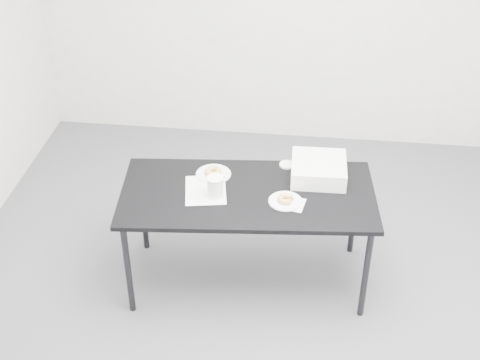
# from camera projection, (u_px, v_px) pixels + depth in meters

# --- Properties ---
(floor) EXTENTS (4.00, 4.00, 0.00)m
(floor) POSITION_uv_depth(u_px,v_px,m) (254.00, 291.00, 4.33)
(floor) COLOR #4D4D52
(floor) RESTS_ON ground
(table) EXTENTS (1.60, 0.86, 0.70)m
(table) POSITION_uv_depth(u_px,v_px,m) (248.00, 200.00, 4.06)
(table) COLOR black
(table) RESTS_ON floor
(scorecard) EXTENTS (0.29, 0.35, 0.00)m
(scorecard) POSITION_uv_depth(u_px,v_px,m) (206.00, 190.00, 4.05)
(scorecard) COLOR white
(scorecard) RESTS_ON table
(logo_patch) EXTENTS (0.06, 0.06, 0.00)m
(logo_patch) POSITION_uv_depth(u_px,v_px,m) (220.00, 181.00, 4.12)
(logo_patch) COLOR green
(logo_patch) RESTS_ON scorecard
(pen) EXTENTS (0.09, 0.12, 0.01)m
(pen) POSITION_uv_depth(u_px,v_px,m) (216.00, 182.00, 4.11)
(pen) COLOR #0C8681
(pen) RESTS_ON scorecard
(napkin) EXTENTS (0.16, 0.16, 0.00)m
(napkin) POSITION_uv_depth(u_px,v_px,m) (292.00, 204.00, 3.94)
(napkin) COLOR white
(napkin) RESTS_ON table
(plate_near) EXTENTS (0.20, 0.20, 0.01)m
(plate_near) POSITION_uv_depth(u_px,v_px,m) (285.00, 201.00, 3.95)
(plate_near) COLOR white
(plate_near) RESTS_ON napkin
(donut_near) EXTENTS (0.12, 0.12, 0.03)m
(donut_near) POSITION_uv_depth(u_px,v_px,m) (285.00, 199.00, 3.94)
(donut_near) COLOR #C5873E
(donut_near) RESTS_ON plate_near
(plate_far) EXTENTS (0.22, 0.22, 0.01)m
(plate_far) POSITION_uv_depth(u_px,v_px,m) (213.00, 174.00, 4.19)
(plate_far) COLOR white
(plate_far) RESTS_ON table
(donut_far) EXTENTS (0.11, 0.11, 0.03)m
(donut_far) POSITION_uv_depth(u_px,v_px,m) (213.00, 171.00, 4.18)
(donut_far) COLOR #C5873E
(donut_far) RESTS_ON plate_far
(coffee_cup) EXTENTS (0.09, 0.09, 0.14)m
(coffee_cup) POSITION_uv_depth(u_px,v_px,m) (215.00, 187.00, 3.96)
(coffee_cup) COLOR white
(coffee_cup) RESTS_ON table
(cup_lid) EXTENTS (0.10, 0.10, 0.01)m
(cup_lid) POSITION_uv_depth(u_px,v_px,m) (287.00, 165.00, 4.27)
(cup_lid) COLOR white
(cup_lid) RESTS_ON table
(bakery_box) EXTENTS (0.34, 0.34, 0.11)m
(bakery_box) POSITION_uv_depth(u_px,v_px,m) (319.00, 169.00, 4.14)
(bakery_box) COLOR white
(bakery_box) RESTS_ON table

